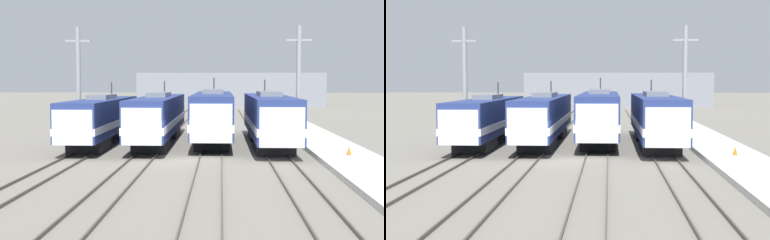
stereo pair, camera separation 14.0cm
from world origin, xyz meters
The scene contains 14 objects.
ground_plane centered at (0.00, 0.00, 0.00)m, with size 400.00×400.00×0.00m, color slate.
rail_pair_far_left centered at (-6.58, 0.00, 0.07)m, with size 1.51×120.00×0.15m.
rail_pair_center_left centered at (-2.19, 0.00, 0.07)m, with size 1.51×120.00×0.15m.
rail_pair_center_right centered at (2.19, 0.00, 0.07)m, with size 1.51×120.00×0.15m.
rail_pair_far_right centered at (6.58, 0.00, 0.07)m, with size 1.51×120.00×0.15m.
locomotive_far_left centered at (-6.58, 7.57, 2.05)m, with size 2.88×17.16×4.93m.
locomotive_center_left centered at (-2.19, 8.95, 2.12)m, with size 2.84×19.42×5.06m.
locomotive_center_right centered at (2.19, 10.21, 2.24)m, with size 3.10×19.06×5.33m.
locomotive_far_right centered at (6.58, 7.72, 2.18)m, with size 3.05×18.47×5.15m.
catenary_tower_left centered at (-8.54, 8.49, 4.80)m, with size 2.01×0.37×9.33m.
catenary_tower_right centered at (8.89, 8.49, 4.80)m, with size 2.01×0.37×9.33m.
platform centered at (10.95, 0.00, 0.17)m, with size 4.00×120.00×0.33m.
traffic_cone centered at (11.00, 0.52, 0.61)m, with size 0.31×0.31×0.55m.
depot_building centered at (4.68, 77.12, 3.32)m, with size 36.68×14.57×6.64m.
Camera 2 is at (2.99, -33.70, 5.04)m, focal length 50.00 mm.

